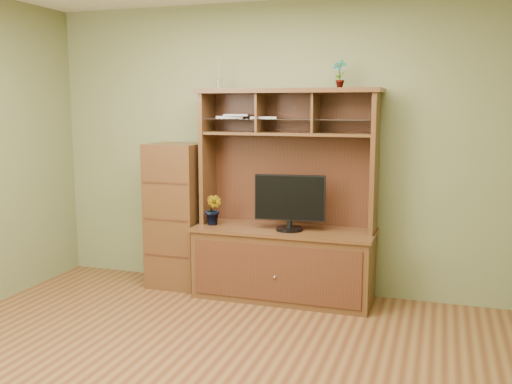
% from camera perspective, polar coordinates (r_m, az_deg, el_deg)
% --- Properties ---
extents(room, '(4.54, 4.04, 2.74)m').
position_cam_1_polar(room, '(3.53, -7.25, 2.04)').
color(room, '#542D18').
rests_on(room, ground).
extents(media_hutch, '(1.66, 0.61, 1.90)m').
position_cam_1_polar(media_hutch, '(5.22, 2.86, -4.98)').
color(media_hutch, '#432613').
rests_on(media_hutch, room).
extents(monitor, '(0.63, 0.24, 0.50)m').
position_cam_1_polar(monitor, '(5.05, 3.38, -0.92)').
color(monitor, black).
rests_on(monitor, media_hutch).
extents(orchid_plant, '(0.19, 0.17, 0.29)m').
position_cam_1_polar(orchid_plant, '(5.30, -4.26, -1.77)').
color(orchid_plant, '#21511B').
rests_on(orchid_plant, media_hutch).
extents(top_plant, '(0.15, 0.12, 0.24)m').
position_cam_1_polar(top_plant, '(5.06, 8.35, 11.62)').
color(top_plant, '#276623').
rests_on(top_plant, media_hutch).
extents(reed_diffuser, '(0.05, 0.05, 0.27)m').
position_cam_1_polar(reed_diffuser, '(5.36, -3.74, 11.35)').
color(reed_diffuser, silver).
rests_on(reed_diffuser, media_hutch).
extents(magazines, '(0.61, 0.25, 0.04)m').
position_cam_1_polar(magazines, '(5.28, -1.35, 7.54)').
color(magazines, '#B7B6BC').
rests_on(magazines, media_hutch).
extents(side_cabinet, '(0.50, 0.45, 1.39)m').
position_cam_1_polar(side_cabinet, '(5.59, -7.98, -2.31)').
color(side_cabinet, '#432613').
rests_on(side_cabinet, room).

